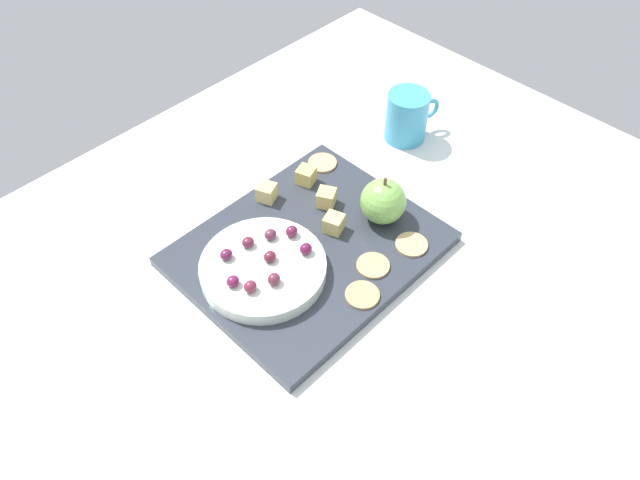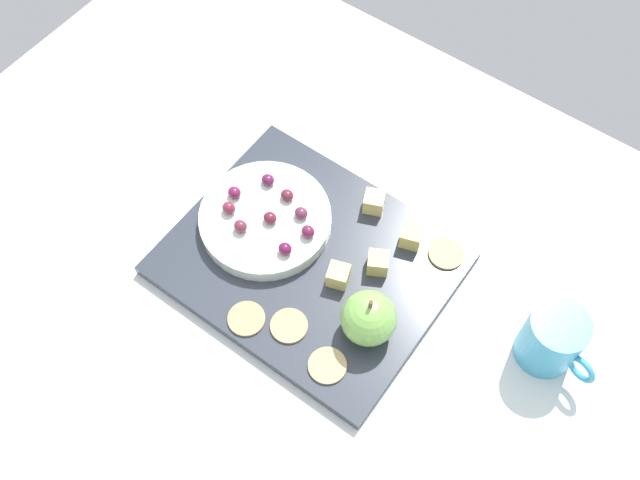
# 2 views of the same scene
# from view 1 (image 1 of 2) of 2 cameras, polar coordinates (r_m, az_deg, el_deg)

# --- Properties ---
(table) EXTENTS (1.21, 0.97, 0.05)m
(table) POSITION_cam_1_polar(r_m,az_deg,el_deg) (0.93, 0.70, -3.51)
(table) COLOR silver
(table) RESTS_ON ground
(platter) EXTENTS (0.36, 0.30, 0.02)m
(platter) POSITION_cam_1_polar(r_m,az_deg,el_deg) (0.92, -1.19, -0.94)
(platter) COLOR #2F353F
(platter) RESTS_ON table
(serving_dish) EXTENTS (0.18, 0.18, 0.02)m
(serving_dish) POSITION_cam_1_polar(r_m,az_deg,el_deg) (0.88, -5.28, -2.63)
(serving_dish) COLOR silver
(serving_dish) RESTS_ON platter
(apple_whole) EXTENTS (0.07, 0.07, 0.07)m
(apple_whole) POSITION_cam_1_polar(r_m,az_deg,el_deg) (0.94, 5.82, 3.60)
(apple_whole) COLOR #7AB650
(apple_whole) RESTS_ON platter
(apple_stem) EXTENTS (0.01, 0.01, 0.01)m
(apple_stem) POSITION_cam_1_polar(r_m,az_deg,el_deg) (0.91, 6.02, 5.44)
(apple_stem) COLOR brown
(apple_stem) RESTS_ON apple_whole
(cheese_cube_0) EXTENTS (0.03, 0.03, 0.03)m
(cheese_cube_0) POSITION_cam_1_polar(r_m,az_deg,el_deg) (0.93, 1.28, 1.55)
(cheese_cube_0) COLOR #E8D073
(cheese_cube_0) RESTS_ON platter
(cheese_cube_1) EXTENTS (0.03, 0.03, 0.03)m
(cheese_cube_1) POSITION_cam_1_polar(r_m,az_deg,el_deg) (1.00, -1.29, 5.99)
(cheese_cube_1) COLOR #E3C569
(cheese_cube_1) RESTS_ON platter
(cheese_cube_2) EXTENTS (0.04, 0.04, 0.03)m
(cheese_cube_2) POSITION_cam_1_polar(r_m,az_deg,el_deg) (0.97, 0.59, 3.92)
(cheese_cube_2) COLOR #E4C56E
(cheese_cube_2) RESTS_ON platter
(cheese_cube_3) EXTENTS (0.04, 0.04, 0.03)m
(cheese_cube_3) POSITION_cam_1_polar(r_m,az_deg,el_deg) (0.98, -4.96, 4.42)
(cheese_cube_3) COLOR #EAD179
(cheese_cube_3) RESTS_ON platter
(cracker_0) EXTENTS (0.05, 0.05, 0.00)m
(cracker_0) POSITION_cam_1_polar(r_m,az_deg,el_deg) (0.89, 4.93, -2.36)
(cracker_0) COLOR tan
(cracker_0) RESTS_ON platter
(cracker_1) EXTENTS (0.05, 0.05, 0.00)m
(cracker_1) POSITION_cam_1_polar(r_m,az_deg,el_deg) (0.93, 8.47, -0.42)
(cracker_1) COLOR tan
(cracker_1) RESTS_ON platter
(cracker_2) EXTENTS (0.05, 0.05, 0.00)m
(cracker_2) POSITION_cam_1_polar(r_m,az_deg,el_deg) (0.86, 3.94, -5.09)
(cracker_2) COLOR tan
(cracker_2) RESTS_ON platter
(cracker_3) EXTENTS (0.05, 0.05, 0.00)m
(cracker_3) POSITION_cam_1_polar(r_m,az_deg,el_deg) (1.04, 0.22, 7.15)
(cracker_3) COLOR tan
(cracker_3) RESTS_ON platter
(grape_0) EXTENTS (0.02, 0.02, 0.01)m
(grape_0) POSITION_cam_1_polar(r_m,az_deg,el_deg) (0.89, -6.69, -0.20)
(grape_0) COLOR maroon
(grape_0) RESTS_ON serving_dish
(grape_1) EXTENTS (0.02, 0.02, 0.02)m
(grape_1) POSITION_cam_1_polar(r_m,az_deg,el_deg) (0.87, -4.66, -1.54)
(grape_1) COLOR maroon
(grape_1) RESTS_ON serving_dish
(grape_2) EXTENTS (0.02, 0.02, 0.02)m
(grape_2) POSITION_cam_1_polar(r_m,az_deg,el_deg) (0.88, -8.68, -1.33)
(grape_2) COLOR #5E1B42
(grape_2) RESTS_ON serving_dish
(grape_3) EXTENTS (0.02, 0.02, 0.02)m
(grape_3) POSITION_cam_1_polar(r_m,az_deg,el_deg) (0.84, -4.29, -3.62)
(grape_3) COLOR maroon
(grape_3) RESTS_ON serving_dish
(grape_4) EXTENTS (0.02, 0.02, 0.02)m
(grape_4) POSITION_cam_1_polar(r_m,az_deg,el_deg) (0.87, -1.32, -0.82)
(grape_4) COLOR #601640
(grape_4) RESTS_ON serving_dish
(grape_5) EXTENTS (0.02, 0.02, 0.02)m
(grape_5) POSITION_cam_1_polar(r_m,az_deg,el_deg) (0.85, -8.07, -3.80)
(grape_5) COLOR maroon
(grape_5) RESTS_ON serving_dish
(grape_6) EXTENTS (0.02, 0.02, 0.02)m
(grape_6) POSITION_cam_1_polar(r_m,az_deg,el_deg) (0.90, -2.65, 0.81)
(grape_6) COLOR maroon
(grape_6) RESTS_ON serving_dish
(grape_7) EXTENTS (0.02, 0.02, 0.02)m
(grape_7) POSITION_cam_1_polar(r_m,az_deg,el_deg) (0.84, -6.47, -4.30)
(grape_7) COLOR maroon
(grape_7) RESTS_ON serving_dish
(grape_8) EXTENTS (0.02, 0.02, 0.01)m
(grape_8) POSITION_cam_1_polar(r_m,az_deg,el_deg) (0.90, -4.62, 0.52)
(grape_8) COLOR #612943
(grape_8) RESTS_ON serving_dish
(cup) EXTENTS (0.10, 0.07, 0.09)m
(cup) POSITION_cam_1_polar(r_m,az_deg,el_deg) (1.11, 8.07, 11.26)
(cup) COLOR #3E9DC2
(cup) RESTS_ON table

